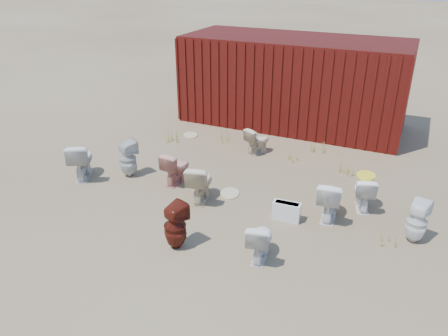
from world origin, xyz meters
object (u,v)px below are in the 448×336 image
at_px(toilet_back_a, 128,159).
at_px(loose_tank, 287,211).
at_px(toilet_front_e, 330,199).
at_px(toilet_back_beige_left, 200,182).
at_px(shipping_container, 293,82).
at_px(toilet_back_e, 417,222).
at_px(toilet_front_c, 260,240).
at_px(toilet_front_pink, 176,167).
at_px(toilet_back_beige_right, 258,141).
at_px(toilet_front_a, 81,160).
at_px(toilet_back_yellowlid, 363,192).
at_px(toilet_front_maroon, 175,226).

height_order(toilet_back_a, loose_tank, toilet_back_a).
relative_size(toilet_front_e, toilet_back_beige_left, 1.00).
height_order(shipping_container, toilet_back_e, shipping_container).
bearing_deg(toilet_front_e, toilet_front_c, 60.84).
bearing_deg(toilet_front_pink, toilet_back_a, 15.08).
bearing_deg(toilet_back_beige_right, toilet_front_a, 72.68).
relative_size(toilet_back_beige_right, toilet_back_yellowlid, 0.95).
bearing_deg(loose_tank, toilet_front_a, 178.66).
bearing_deg(toilet_back_e, shipping_container, -38.88).
bearing_deg(toilet_back_beige_left, toilet_back_yellowlid, -173.35).
relative_size(toilet_front_maroon, loose_tank, 1.61).
relative_size(toilet_front_a, toilet_front_e, 1.06).
bearing_deg(toilet_front_e, toilet_front_maroon, 38.00).
height_order(toilet_front_a, toilet_back_beige_left, toilet_front_a).
bearing_deg(toilet_back_beige_right, toilet_back_beige_left, 114.81).
xyz_separation_m(toilet_front_pink, toilet_front_c, (2.50, -1.69, -0.02)).
xyz_separation_m(toilet_front_maroon, toilet_front_e, (2.07, 1.96, -0.02)).
relative_size(toilet_back_beige_left, toilet_back_e, 1.01).
bearing_deg(toilet_front_pink, toilet_front_c, 152.66).
height_order(toilet_front_pink, loose_tank, toilet_front_pink).
xyz_separation_m(toilet_front_e, loose_tank, (-0.67, -0.39, -0.21)).
distance_m(toilet_front_e, toilet_back_a, 4.33).
distance_m(toilet_back_beige_right, loose_tank, 3.05).
relative_size(shipping_container, toilet_back_yellowlid, 8.87).
distance_m(toilet_back_beige_left, toilet_back_e, 3.91).
relative_size(toilet_front_pink, toilet_back_beige_left, 0.91).
distance_m(shipping_container, toilet_back_e, 6.05).
bearing_deg(toilet_front_a, toilet_back_e, 154.53).
relative_size(shipping_container, toilet_front_pink, 8.52).
relative_size(toilet_front_a, toilet_front_pink, 1.16).
relative_size(toilet_front_a, toilet_back_yellowlid, 1.20).
bearing_deg(toilet_front_c, toilet_front_a, -22.95).
bearing_deg(toilet_front_pink, toilet_front_maroon, 126.68).
height_order(toilet_back_beige_right, toilet_back_e, toilet_back_e).
xyz_separation_m(toilet_front_maroon, toilet_back_beige_right, (-0.17, 4.18, -0.08)).
bearing_deg(toilet_front_a, toilet_front_maroon, 127.07).
distance_m(toilet_back_yellowlid, toilet_back_e, 1.22).
bearing_deg(toilet_back_beige_left, toilet_front_e, 176.95).
bearing_deg(toilet_back_e, toilet_front_a, 18.19).
relative_size(toilet_back_a, toilet_back_yellowlid, 1.20).
height_order(toilet_front_maroon, loose_tank, toilet_front_maroon).
relative_size(toilet_front_e, toilet_back_a, 0.95).
height_order(toilet_back_a, toilet_back_beige_right, toilet_back_a).
distance_m(toilet_front_pink, toilet_back_a, 1.12).
height_order(toilet_front_maroon, toilet_back_e, toilet_front_maroon).
bearing_deg(toilet_front_a, loose_tank, 153.11).
xyz_separation_m(toilet_front_a, toilet_front_pink, (1.97, 0.64, -0.06)).
height_order(toilet_back_yellowlid, loose_tank, toilet_back_yellowlid).
distance_m(toilet_front_a, toilet_front_maroon, 3.41).
distance_m(toilet_back_beige_left, loose_tank, 1.77).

